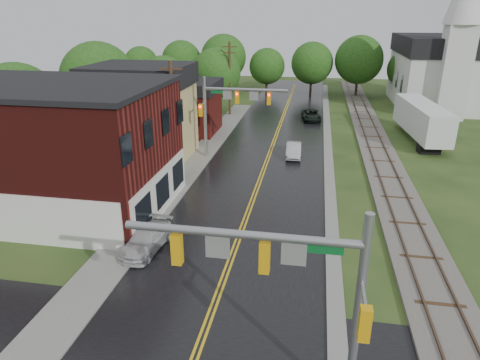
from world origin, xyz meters
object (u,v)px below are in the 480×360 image
(brick_building, at_px, (56,148))
(tree_left_e, at_px, (217,74))
(traffic_signal_far, at_px, (229,103))
(semi_trailer, at_px, (422,119))
(sedan_silver, at_px, (294,150))
(pickup_white, at_px, (146,240))
(utility_pole_b, at_px, (173,118))
(church, at_px, (440,64))
(traffic_signal_near, at_px, (289,275))
(tree_left_a, at_px, (20,107))
(utility_pole_c, at_px, (230,78))
(tree_left_b, at_px, (100,82))
(suv_dark, at_px, (311,115))
(tree_left_c, at_px, (165,83))

(brick_building, distance_m, tree_left_e, 31.12)
(traffic_signal_far, xyz_separation_m, tree_left_e, (-5.38, 18.90, -0.16))
(traffic_signal_far, bearing_deg, semi_trailer, 26.68)
(sedan_silver, xyz_separation_m, pickup_white, (-7.04, -17.92, -0.02))
(utility_pole_b, relative_size, semi_trailer, 0.75)
(church, bearing_deg, traffic_signal_near, -107.72)
(brick_building, distance_m, utility_pole_b, 9.03)
(church, height_order, tree_left_a, church)
(utility_pole_b, distance_m, tree_left_e, 23.99)
(brick_building, bearing_deg, church, 50.02)
(traffic_signal_near, distance_m, utility_pole_c, 43.24)
(traffic_signal_near, distance_m, utility_pole_b, 22.49)
(tree_left_e, relative_size, pickup_white, 1.96)
(tree_left_b, bearing_deg, pickup_white, -58.62)
(traffic_signal_near, height_order, utility_pole_c, utility_pole_c)
(tree_left_b, xyz_separation_m, suv_dark, (21.35, 11.08, -5.09))
(semi_trailer, bearing_deg, tree_left_b, -172.63)
(utility_pole_c, xyz_separation_m, semi_trailer, (21.45, -7.90, -2.48))
(traffic_signal_far, xyz_separation_m, utility_pole_c, (-3.33, 17.00, -0.25))
(traffic_signal_near, bearing_deg, utility_pole_c, 103.74)
(traffic_signal_far, xyz_separation_m, utility_pole_b, (-3.33, -5.00, -0.25))
(tree_left_b, height_order, tree_left_c, tree_left_b)
(church, xyz_separation_m, pickup_white, (-24.80, -43.23, -5.23))
(suv_dark, xyz_separation_m, semi_trailer, (11.15, -6.87, 1.61))
(brick_building, distance_m, traffic_signal_far, 15.03)
(traffic_signal_near, xyz_separation_m, sedan_silver, (-1.23, 26.43, -4.34))
(church, xyz_separation_m, tree_left_b, (-37.85, -21.84, -0.12))
(traffic_signal_far, bearing_deg, suv_dark, 66.43)
(suv_dark, height_order, pickup_white, suv_dark)
(tree_left_b, relative_size, sedan_silver, 2.56)
(tree_left_a, xyz_separation_m, semi_trailer, (34.49, 14.20, -2.88))
(tree_left_b, distance_m, suv_dark, 24.58)
(traffic_signal_near, xyz_separation_m, tree_left_a, (-23.32, 19.90, 0.15))
(traffic_signal_far, xyz_separation_m, tree_left_c, (-10.38, 12.90, -0.46))
(utility_pole_b, relative_size, tree_left_c, 1.18)
(tree_left_c, bearing_deg, utility_pole_c, 30.20)
(traffic_signal_near, height_order, utility_pole_b, utility_pole_b)
(church, distance_m, pickup_white, 50.11)
(tree_left_c, relative_size, pickup_white, 1.84)
(traffic_signal_far, distance_m, suv_dark, 17.96)
(utility_pole_b, height_order, tree_left_e, utility_pole_b)
(utility_pole_c, bearing_deg, church, 19.97)
(pickup_white, xyz_separation_m, semi_trailer, (19.45, 25.59, 1.63))
(utility_pole_c, xyz_separation_m, tree_left_e, (-2.05, 1.90, 0.09))
(utility_pole_c, height_order, tree_left_e, utility_pole_c)
(traffic_signal_near, xyz_separation_m, utility_pole_b, (-10.27, 20.00, -0.25))
(tree_left_a, bearing_deg, tree_left_c, 71.57)
(tree_left_e, bearing_deg, brick_building, -96.71)
(utility_pole_c, bearing_deg, tree_left_b, -132.39)
(sedan_silver, distance_m, semi_trailer, 14.68)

